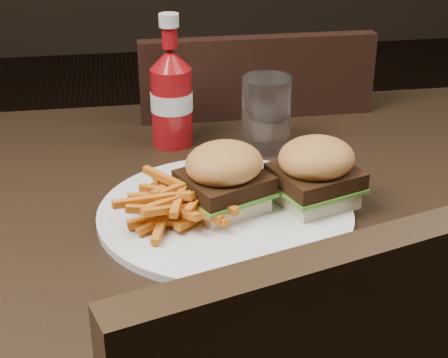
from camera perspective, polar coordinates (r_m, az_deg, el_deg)
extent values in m
cube|color=black|center=(0.94, -4.63, -3.10)|extent=(1.20, 0.80, 0.04)
cube|color=black|center=(1.54, 1.03, -3.36)|extent=(0.43, 0.43, 0.04)
cylinder|color=white|center=(0.89, 0.10, -2.88)|extent=(0.33, 0.33, 0.01)
cube|color=beige|center=(0.89, 0.01, -1.82)|extent=(0.12, 0.11, 0.02)
cube|color=beige|center=(0.91, 7.49, -1.33)|extent=(0.11, 0.11, 0.02)
cylinder|color=maroon|center=(1.09, -4.35, 5.85)|extent=(0.07, 0.07, 0.13)
cylinder|color=white|center=(1.08, 3.51, 5.35)|extent=(0.09, 0.09, 0.12)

